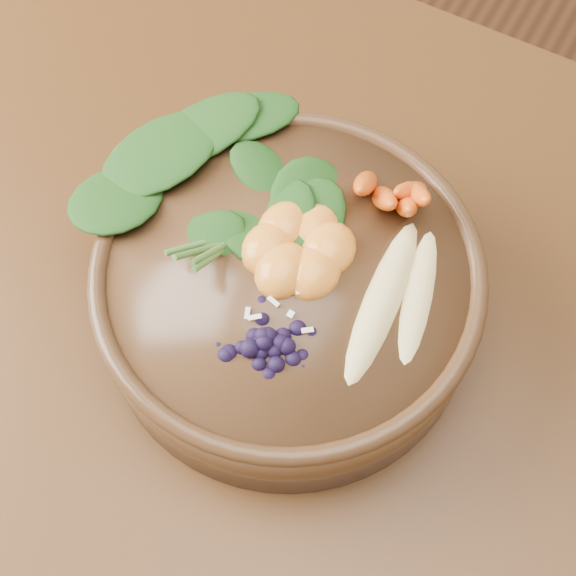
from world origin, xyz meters
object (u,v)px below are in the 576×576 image
blueberry_pile (263,329)px  carrot_cluster (392,173)px  dining_table (378,447)px  kale_heap (257,171)px  stoneware_bowl (288,294)px  banana_halves (403,289)px  mandarin_cluster (299,238)px

blueberry_pile → carrot_cluster: bearing=80.5°
carrot_cluster → dining_table: bearing=-69.7°
kale_heap → carrot_cluster: size_ratio=2.38×
stoneware_bowl → banana_halves: bearing=12.8°
stoneware_bowl → blueberry_pile: blueberry_pile is taller
dining_table → banana_halves: banana_halves is taller
stoneware_bowl → mandarin_cluster: bearing=93.7°
dining_table → banana_halves: 0.20m
stoneware_bowl → blueberry_pile: size_ratio=2.16×
dining_table → blueberry_pile: (-0.10, -0.03, 0.20)m
banana_halves → kale_heap: bearing=156.5°
mandarin_cluster → stoneware_bowl: bearing=-86.3°
carrot_cluster → banana_halves: 0.09m
banana_halves → blueberry_pile: (-0.07, -0.08, 0.01)m
kale_heap → banana_halves: 0.15m
banana_halves → blueberry_pile: bearing=-141.5°
kale_heap → dining_table: bearing=-28.0°
carrot_cluster → blueberry_pile: size_ratio=0.60×
carrot_cluster → mandarin_cluster: (-0.04, -0.07, -0.03)m
kale_heap → carrot_cluster: bearing=20.6°
banana_halves → carrot_cluster: bearing=113.1°
dining_table → mandarin_cluster: mandarin_cluster is taller
kale_heap → mandarin_cluster: 0.07m
mandarin_cluster → blueberry_pile: (0.02, -0.08, 0.00)m
dining_table → blueberry_pile: 0.23m
dining_table → mandarin_cluster: bearing=154.0°
carrot_cluster → blueberry_pile: carrot_cluster is taller
carrot_cluster → blueberry_pile: 0.16m
dining_table → carrot_cluster: (-0.08, 0.13, 0.22)m
stoneware_bowl → kale_heap: bearing=136.9°
kale_heap → banana_halves: kale_heap is taller
banana_halves → blueberry_pile: blueberry_pile is taller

